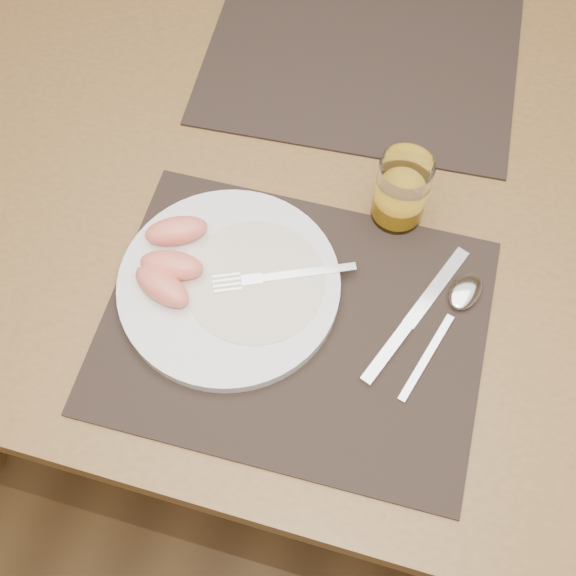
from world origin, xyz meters
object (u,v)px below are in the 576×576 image
(knife, at_px, (408,325))
(juice_glass, at_px, (401,193))
(placemat_far, at_px, (361,59))
(fork, at_px, (272,277))
(placemat_near, at_px, (294,325))
(spoon, at_px, (460,301))
(plate, at_px, (229,285))
(table, at_px, (331,214))

(knife, xyz_separation_m, juice_glass, (-0.05, 0.15, 0.04))
(placemat_far, bearing_deg, fork, -92.82)
(placemat_near, distance_m, spoon, 0.20)
(fork, bearing_deg, knife, -3.26)
(plate, distance_m, knife, 0.22)
(table, xyz_separation_m, knife, (0.14, -0.19, 0.09))
(plate, bearing_deg, spoon, 11.78)
(table, relative_size, placemat_near, 3.11)
(table, relative_size, placemat_far, 3.11)
(plate, bearing_deg, fork, 21.95)
(table, bearing_deg, placemat_far, 94.12)
(spoon, bearing_deg, placemat_near, -156.05)
(fork, height_order, spoon, fork)
(fork, distance_m, knife, 0.17)
(table, height_order, fork, fork)
(fork, relative_size, juice_glass, 1.65)
(placemat_far, bearing_deg, plate, -99.27)
(table, height_order, placemat_near, placemat_near)
(placemat_far, xyz_separation_m, juice_glass, (0.11, -0.25, 0.05))
(placemat_near, relative_size, fork, 2.71)
(knife, xyz_separation_m, spoon, (0.05, 0.05, 0.00))
(placemat_far, xyz_separation_m, fork, (-0.02, -0.40, 0.02))
(fork, xyz_separation_m, juice_glass, (0.13, 0.14, 0.03))
(spoon, height_order, juice_glass, juice_glass)
(table, height_order, spoon, spoon)
(fork, bearing_deg, juice_glass, 48.94)
(knife, relative_size, juice_glass, 2.09)
(knife, bearing_deg, placemat_far, 110.55)
(placemat_far, height_order, juice_glass, juice_glass)
(plate, bearing_deg, knife, 2.52)
(placemat_far, bearing_deg, table, -85.88)
(fork, bearing_deg, placemat_near, -47.60)
(plate, xyz_separation_m, spoon, (0.27, 0.06, -0.00))
(fork, xyz_separation_m, spoon, (0.22, 0.04, -0.01))
(placemat_near, distance_m, juice_glass, 0.21)
(fork, bearing_deg, table, 78.62)
(fork, distance_m, juice_glass, 0.19)
(table, xyz_separation_m, plate, (-0.08, -0.20, 0.10))
(placemat_far, xyz_separation_m, knife, (0.15, -0.41, 0.00))
(placemat_far, relative_size, knife, 2.14)
(placemat_near, height_order, juice_glass, juice_glass)
(table, height_order, juice_glass, juice_glass)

